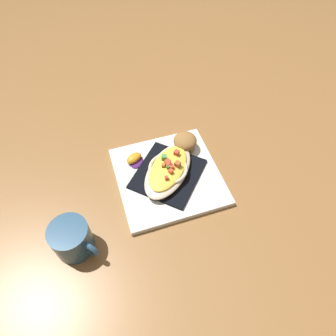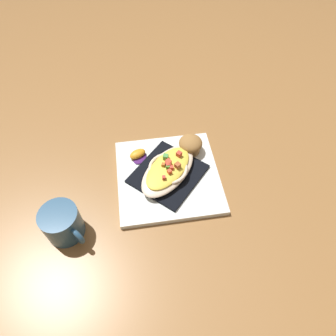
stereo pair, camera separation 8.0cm
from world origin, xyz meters
name	(u,v)px [view 2 (the right image)]	position (x,y,z in m)	size (l,w,h in m)	color
ground_plane	(168,178)	(0.00, 0.00, 0.00)	(2.60, 2.60, 0.00)	olive
square_plate	(168,176)	(0.00, 0.00, 0.01)	(0.28, 0.28, 0.02)	white
folded_napkin	(168,174)	(0.00, 0.00, 0.02)	(0.17, 0.16, 0.01)	black
gratin_dish	(168,169)	(0.00, 0.00, 0.04)	(0.18, 0.22, 0.04)	beige
muffin	(190,145)	(-0.06, -0.09, 0.04)	(0.07, 0.07, 0.05)	olive
orange_garnish	(138,155)	(0.09, -0.05, 0.02)	(0.06, 0.06, 0.02)	#491F66
coffee_mug	(63,224)	(0.23, 0.18, 0.04)	(0.11, 0.09, 0.09)	#294F72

